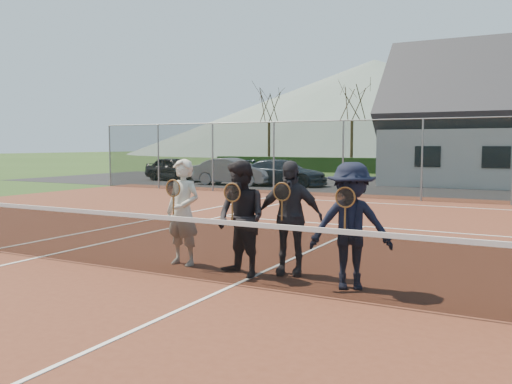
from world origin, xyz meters
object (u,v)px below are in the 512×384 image
car_c (283,173)px  player_d (351,226)px  car_b (233,172)px  player_a (183,212)px  player_b (241,219)px  tennis_net (235,250)px  player_c (289,218)px  car_a (175,169)px

car_c → player_d: bearing=-152.2°
car_b → player_a: size_ratio=2.32×
player_b → car_c: bearing=113.2°
player_d → player_b: bearing=-177.4°
player_a → player_b: size_ratio=1.00×
car_b → player_b: (9.92, -16.67, 0.23)m
player_a → player_b: same height
car_b → tennis_net: (10.11, -17.20, -0.15)m
player_c → car_a: bearing=130.9°
tennis_net → player_d: 1.70m
tennis_net → player_a: bearing=152.5°
player_b → tennis_net: bearing=-69.8°
player_b → player_c: bearing=37.6°
player_a → player_c: same height
car_a → tennis_net: car_a is taller
car_a → car_b: size_ratio=0.97×
car_c → car_a: bearing=85.8°
car_b → player_c: player_c is taller
car_a → player_d: player_d is taller
player_c → player_d: same height
player_b → player_c: size_ratio=1.00×
player_c → player_a: bearing=-173.0°
car_a → player_c: 23.01m
tennis_net → player_c: player_c is taller
tennis_net → car_a: bearing=128.6°
player_a → player_c: 1.88m
car_b → car_c: size_ratio=0.92×
car_a → player_d: (16.20, -17.78, 0.23)m
car_a → player_d: size_ratio=2.24×
car_b → player_a: bearing=-154.5°
car_b → tennis_net: bearing=-151.9°
player_d → car_c: bearing=118.0°
car_b → car_c: car_b is taller
player_a → player_d: 3.01m
player_b → player_d: same height
car_a → player_b: size_ratio=2.24×
tennis_net → player_b: 0.68m
car_a → player_b: (14.46, -17.86, 0.23)m
car_c → tennis_net: bearing=-157.0°
player_b → car_b: bearing=120.8°
player_b → player_c: 0.76m
tennis_net → player_d: bearing=21.4°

